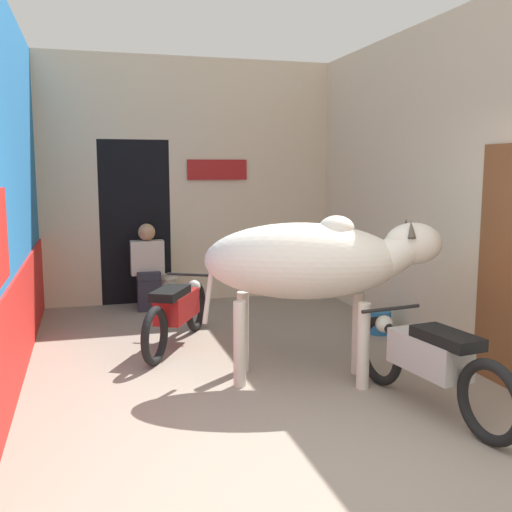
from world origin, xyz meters
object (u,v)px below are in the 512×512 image
Objects in this scene: motorcycle_far at (177,310)px; shopkeeper_seated at (148,265)px; cow at (312,262)px; plastic_stool at (166,289)px; bucket at (380,322)px; motorcycle_near at (429,360)px.

motorcycle_far is 1.83m from shopkeeper_seated.
cow is 3.56m from plastic_stool.
plastic_stool is at bearing 32.96° from shopkeeper_seated.
shopkeeper_seated is 4.45× the size of bucket.
shopkeeper_seated reaches higher than bucket.
cow is at bearing 125.19° from motorcycle_near.
bucket is (2.44, -1.96, -0.48)m from shopkeeper_seated.
shopkeeper_seated is 2.77× the size of plastic_stool.
cow is 8.19× the size of bucket.
motorcycle_far is at bearing 125.93° from motorcycle_near.
shopkeeper_seated is 3.17m from bucket.
plastic_stool reaches higher than bucket.
motorcycle_far is at bearing 176.48° from bucket.
motorcycle_far is 2.34m from bucket.
plastic_stool is at bearing 104.40° from cow.
cow is 1.84× the size of shopkeeper_seated.
motorcycle_far is 2.00m from plastic_stool.
cow is 3.40m from shopkeeper_seated.
plastic_stool is (0.26, 0.17, -0.39)m from shopkeeper_seated.
motorcycle_near is 4.51m from plastic_stool.
cow is 2.03m from bucket.
motorcycle_far reaches higher than bucket.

